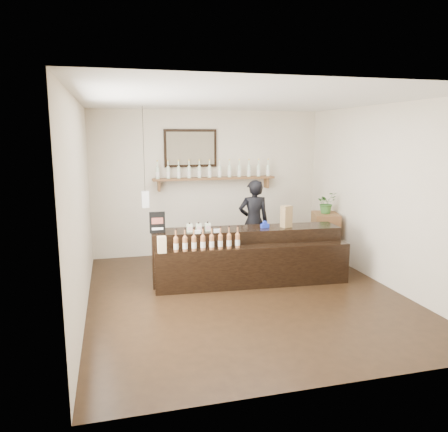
% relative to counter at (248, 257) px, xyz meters
% --- Properties ---
extents(ground, '(5.00, 5.00, 0.00)m').
position_rel_counter_xyz_m(ground, '(-0.22, -0.59, -0.40)').
color(ground, black).
rests_on(ground, ground).
extents(room_shell, '(5.00, 5.00, 5.00)m').
position_rel_counter_xyz_m(room_shell, '(-0.22, -0.59, 1.30)').
color(room_shell, beige).
rests_on(room_shell, ground).
extents(back_wall_decor, '(2.66, 0.96, 1.69)m').
position_rel_counter_xyz_m(back_wall_decor, '(-0.37, 1.79, 1.35)').
color(back_wall_decor, brown).
rests_on(back_wall_decor, ground).
extents(counter, '(3.07, 1.00, 1.00)m').
position_rel_counter_xyz_m(counter, '(0.00, 0.00, 0.00)').
color(counter, black).
rests_on(counter, ground).
extents(promo_sign, '(0.24, 0.02, 0.33)m').
position_rel_counter_xyz_m(promo_sign, '(-1.42, 0.10, 0.61)').
color(promo_sign, black).
rests_on(promo_sign, counter).
extents(paper_bag, '(0.19, 0.17, 0.35)m').
position_rel_counter_xyz_m(paper_bag, '(0.66, 0.02, 0.62)').
color(paper_bag, olive).
rests_on(paper_bag, counter).
extents(tape_dispenser, '(0.14, 0.07, 0.11)m').
position_rel_counter_xyz_m(tape_dispenser, '(0.31, 0.07, 0.49)').
color(tape_dispenser, '#1C34C6').
rests_on(tape_dispenser, counter).
extents(side_cabinet, '(0.60, 0.72, 0.89)m').
position_rel_counter_xyz_m(side_cabinet, '(1.78, 0.80, 0.05)').
color(side_cabinet, brown).
rests_on(side_cabinet, ground).
extents(potted_plant, '(0.41, 0.37, 0.40)m').
position_rel_counter_xyz_m(potted_plant, '(1.78, 0.80, 0.69)').
color(potted_plant, '#346629').
rests_on(potted_plant, side_cabinet).
extents(shopkeeper, '(0.66, 0.46, 1.74)m').
position_rel_counter_xyz_m(shopkeeper, '(0.41, 0.96, 0.47)').
color(shopkeeper, black).
rests_on(shopkeeper, ground).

